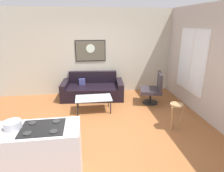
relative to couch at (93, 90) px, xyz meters
The scene contains 11 objects.
ground 1.94m from the couch, 86.03° to the right, with size 6.40×6.40×0.04m, color #985A2F.
back_wall 1.25m from the couch, 75.44° to the left, with size 6.40×0.05×2.80m, color #BCB7A3.
right_wall 3.39m from the couch, 30.34° to the right, with size 0.05×6.40×2.80m, color #BFB3A7.
couch is the anchor object (origin of this frame).
coffee_table 1.04m from the couch, 91.16° to the right, with size 0.97×0.55×0.39m.
armchair 1.95m from the couch, 22.68° to the right, with size 0.75×0.77×0.96m.
bar_stool 2.88m from the couch, 52.23° to the right, with size 0.33×0.33×0.64m.
kitchen_counter 3.63m from the couch, 108.15° to the right, with size 1.60×0.60×0.96m.
mixing_bowl 3.70m from the couch, 110.17° to the right, with size 0.24×0.24×0.12m.
wall_painting 1.28m from the couch, 91.36° to the left, with size 0.99×0.03×0.69m.
window 3.09m from the couch, 20.45° to the right, with size 0.03×1.38×1.74m.
Camera 1 is at (-0.35, -4.04, 2.36)m, focal length 30.98 mm.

